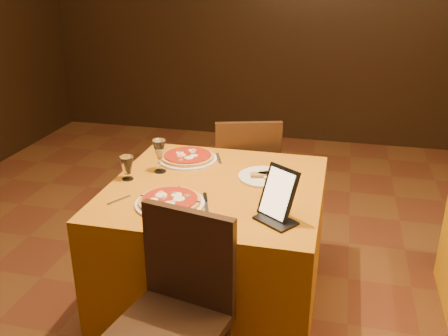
% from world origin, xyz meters
% --- Properties ---
extents(wall_back, '(6.00, 0.01, 2.80)m').
position_xyz_m(wall_back, '(0.00, 3.50, 1.40)').
color(wall_back, black).
rests_on(wall_back, floor).
extents(main_table, '(1.10, 1.10, 0.75)m').
position_xyz_m(main_table, '(-0.37, 0.45, 0.38)').
color(main_table, '#AE620B').
rests_on(main_table, floor).
extents(chair_main_near, '(0.44, 0.44, 0.91)m').
position_xyz_m(chair_main_near, '(-0.37, -0.34, 0.46)').
color(chair_main_near, black).
rests_on(chair_main_near, floor).
extents(chair_main_far, '(0.51, 0.51, 0.91)m').
position_xyz_m(chair_main_far, '(-0.37, 1.26, 0.46)').
color(chair_main_far, black).
rests_on(chair_main_far, floor).
extents(pizza_near, '(0.34, 0.34, 0.03)m').
position_xyz_m(pizza_near, '(-0.52, 0.18, 0.77)').
color(pizza_near, white).
rests_on(pizza_near, main_table).
extents(pizza_far, '(0.35, 0.35, 0.03)m').
position_xyz_m(pizza_far, '(-0.62, 0.76, 0.77)').
color(pizza_far, white).
rests_on(pizza_far, main_table).
extents(cutlet_dish, '(0.28, 0.28, 0.03)m').
position_xyz_m(cutlet_dish, '(-0.13, 0.60, 0.76)').
color(cutlet_dish, white).
rests_on(cutlet_dish, main_table).
extents(wine_glass, '(0.10, 0.10, 0.19)m').
position_xyz_m(wine_glass, '(-0.71, 0.55, 0.84)').
color(wine_glass, '#CBBE73').
rests_on(wine_glass, main_table).
extents(water_glass, '(0.09, 0.09, 0.13)m').
position_xyz_m(water_glass, '(-0.85, 0.41, 0.81)').
color(water_glass, white).
rests_on(water_glass, main_table).
extents(tablet, '(0.20, 0.18, 0.23)m').
position_xyz_m(tablet, '(-0.01, 0.18, 0.87)').
color(tablet, black).
rests_on(tablet, main_table).
extents(knife, '(0.08, 0.20, 0.01)m').
position_xyz_m(knife, '(-0.35, 0.20, 0.75)').
color(knife, '#BBBBC2').
rests_on(knife, main_table).
extents(fork_near, '(0.08, 0.13, 0.01)m').
position_xyz_m(fork_near, '(-0.78, 0.16, 0.75)').
color(fork_near, '#B9BBC0').
rests_on(fork_near, main_table).
extents(fork_far, '(0.08, 0.17, 0.01)m').
position_xyz_m(fork_far, '(-0.44, 0.82, 0.75)').
color(fork_far, silver).
rests_on(fork_far, main_table).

